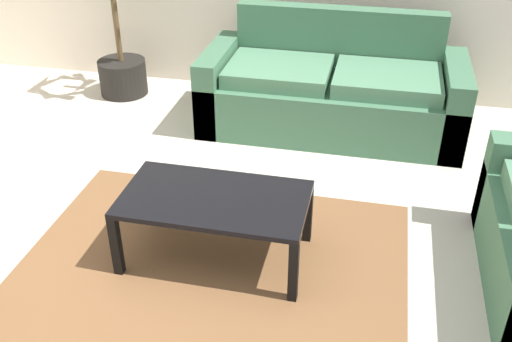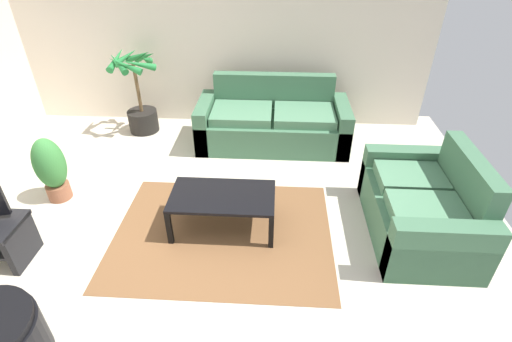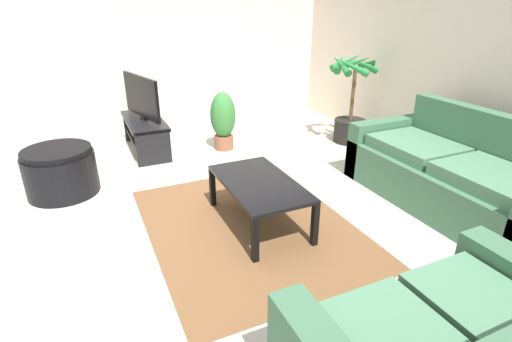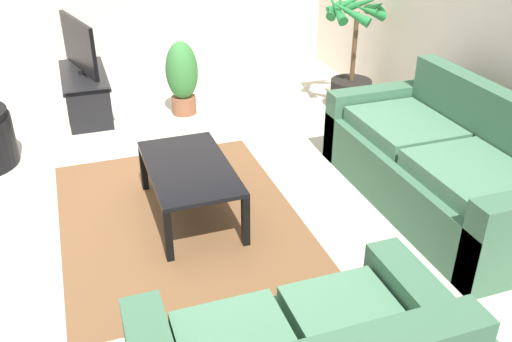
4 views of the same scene
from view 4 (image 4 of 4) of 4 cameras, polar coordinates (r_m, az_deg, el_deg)
ground_plane at (r=4.44m, az=-13.13°, el=-3.37°), size 6.60×6.60×0.00m
couch_main at (r=4.43m, az=18.41°, el=0.27°), size 2.06×0.90×0.90m
tv_stand at (r=6.14m, az=-17.04°, el=8.21°), size 1.10×0.45×0.43m
tv at (r=6.01m, az=-17.62°, el=12.15°), size 0.90×0.27×0.56m
coffee_table at (r=4.05m, az=-6.84°, el=-0.10°), size 1.04×0.58×0.41m
area_rug at (r=4.22m, az=-7.89°, el=-4.59°), size 2.20×1.70×0.01m
potted_palm at (r=6.00m, az=9.82°, el=10.73°), size 0.69×0.71×1.21m
potted_plant_small at (r=5.87m, az=-7.55°, el=9.58°), size 0.33×0.33×0.77m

